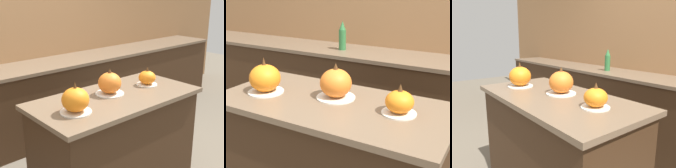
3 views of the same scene
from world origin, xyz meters
The scene contains 6 objects.
wall_back centered at (0.00, 1.71, 1.25)m, with size 8.00×0.06×2.50m.
kitchen_island centered at (0.00, 0.00, 0.46)m, with size 1.36×0.67×0.92m.
back_counter centered at (0.00, 1.38, 0.45)m, with size 6.00×0.60×0.90m.
pumpkin_cake_left centered at (-0.43, -0.06, 1.01)m, with size 0.22×0.22×0.22m.
pumpkin_cake_center centered at (-0.01, 0.07, 1.01)m, with size 0.23×0.23×0.21m.
pumpkin_cake_right centered at (0.39, 0.03, 0.98)m, with size 0.18×0.18×0.16m.
Camera 1 is at (-1.55, -1.69, 1.74)m, focal length 50.00 mm.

